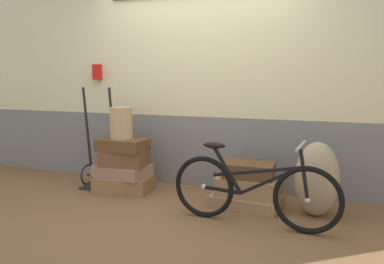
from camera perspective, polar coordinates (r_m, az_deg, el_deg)
name	(u,v)px	position (r m, az deg, el deg)	size (l,w,h in m)	color
ground	(176,208)	(4.09, -2.49, -11.37)	(8.84, 5.20, 0.06)	brown
station_building	(203,71)	(4.64, 1.64, 9.19)	(6.84, 0.74, 2.83)	slate
suitcase_0	(124,183)	(4.62, -10.17, -7.62)	(0.64, 0.44, 0.18)	olive
suitcase_1	(122,170)	(4.59, -10.45, -5.70)	(0.62, 0.41, 0.14)	#937051
suitcase_2	(124,158)	(4.51, -10.19, -3.86)	(0.53, 0.32, 0.18)	brown
suitcase_3	(123,145)	(4.48, -10.40, -1.87)	(0.56, 0.35, 0.13)	brown
suitcase_4	(246,201)	(4.08, 8.19, -10.19)	(0.71, 0.44, 0.12)	#9E754C
suitcase_5	(249,186)	(4.04, 8.57, -8.05)	(0.65, 0.41, 0.19)	#9E754C
suitcase_6	(249,170)	(3.99, 8.61, -5.69)	(0.51, 0.35, 0.15)	brown
wicker_basket	(121,123)	(4.47, -10.62, 1.35)	(0.26, 0.26, 0.37)	tan
luggage_trolley	(100,164)	(4.80, -13.67, -4.66)	(0.45, 0.35, 1.23)	black
burlap_sack	(317,179)	(3.88, 18.28, -6.76)	(0.42, 0.36, 0.73)	#9E8966
bicycle	(252,190)	(3.52, 9.01, -8.68)	(1.56, 0.46, 0.78)	black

